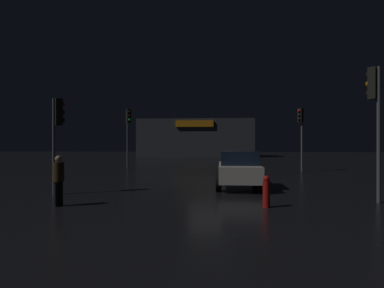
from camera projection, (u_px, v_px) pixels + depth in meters
name	position (u px, v px, depth m)	size (l,w,h in m)	color
ground_plane	(211.00, 179.00, 17.93)	(120.00, 120.00, 0.00)	black
store_building	(197.00, 138.00, 50.15)	(16.72, 8.38, 5.48)	#33383D
traffic_signal_main	(58.00, 121.00, 12.52)	(0.42, 0.42, 3.63)	#595B60
traffic_signal_opposite	(301.00, 126.00, 22.77)	(0.43, 0.41, 4.35)	#595B60
traffic_signal_cross_left	(128.00, 125.00, 25.03)	(0.42, 0.42, 4.54)	#595B60
traffic_signal_cross_right	(375.00, 102.00, 10.76)	(0.41, 0.43, 4.42)	#595B60
car_near	(239.00, 169.00, 14.45)	(1.96, 4.22, 1.59)	silver
pedestrian	(58.00, 177.00, 10.10)	(0.46, 0.46, 1.55)	black
fire_hydrant	(266.00, 192.00, 9.90)	(0.22, 0.22, 0.96)	red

